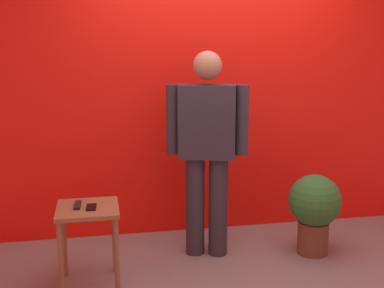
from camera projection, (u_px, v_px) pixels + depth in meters
ground_plane at (250, 282)px, 3.70m from camera, size 12.00×12.00×0.00m
back_wall_red at (215, 75)px, 4.56m from camera, size 4.97×0.12×2.94m
standing_person at (207, 144)px, 4.03m from camera, size 0.67×0.34×1.70m
side_table at (88, 223)px, 3.56m from camera, size 0.44×0.44×0.61m
cell_phone at (91, 207)px, 3.52m from camera, size 0.08×0.15×0.01m
tv_remote at (78, 205)px, 3.55m from camera, size 0.05×0.17×0.02m
potted_plant at (314, 207)px, 4.14m from camera, size 0.44×0.44×0.69m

